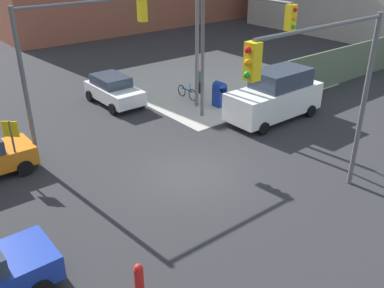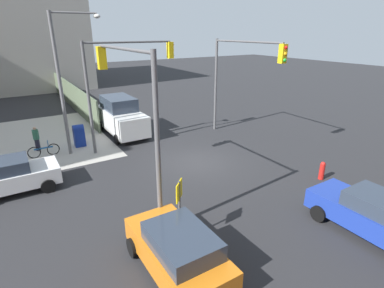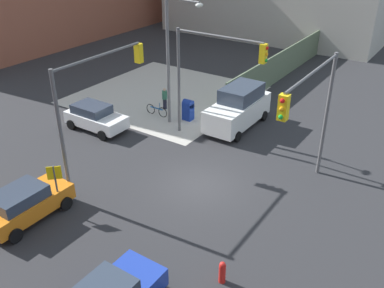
% 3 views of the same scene
% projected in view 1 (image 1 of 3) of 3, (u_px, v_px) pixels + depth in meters
% --- Properties ---
extents(ground_plane, '(120.00, 120.00, 0.00)m').
position_uv_depth(ground_plane, '(188.00, 174.00, 17.43)').
color(ground_plane, '#28282B').
extents(sidewalk_corner, '(12.00, 12.00, 0.01)m').
position_uv_depth(sidewalk_corner, '(210.00, 80.00, 28.80)').
color(sidewalk_corner, '#ADA89E').
rests_on(sidewalk_corner, ground).
extents(construction_fence, '(22.04, 0.12, 2.40)m').
position_uv_depth(construction_fence, '(373.00, 56.00, 29.86)').
color(construction_fence, '#56664C').
rests_on(construction_fence, ground).
extents(traffic_signal_nw_corner, '(5.88, 0.36, 6.50)m').
position_uv_depth(traffic_signal_nw_corner, '(76.00, 48.00, 17.28)').
color(traffic_signal_nw_corner, '#59595B').
rests_on(traffic_signal_nw_corner, ground).
extents(traffic_signal_se_corner, '(6.29, 0.36, 6.50)m').
position_uv_depth(traffic_signal_se_corner, '(328.00, 80.00, 13.39)').
color(traffic_signal_se_corner, '#59595B').
rests_on(traffic_signal_se_corner, ground).
extents(traffic_signal_ne_corner, '(0.36, 5.71, 6.50)m').
position_uv_depth(traffic_signal_ne_corner, '(234.00, 35.00, 19.55)').
color(traffic_signal_ne_corner, '#59595B').
rests_on(traffic_signal_ne_corner, ground).
extents(street_lamp_corner, '(0.58, 2.67, 8.00)m').
position_uv_depth(street_lamp_corner, '(201.00, 23.00, 22.09)').
color(street_lamp_corner, slate).
rests_on(street_lamp_corner, ground).
extents(warning_sign_two_way, '(0.48, 0.48, 2.40)m').
position_uv_depth(warning_sign_two_way, '(12.00, 139.00, 16.62)').
color(warning_sign_two_way, '#4C4C4C').
rests_on(warning_sign_two_way, ground).
extents(mailbox_blue, '(0.56, 0.64, 1.43)m').
position_uv_depth(mailbox_blue, '(219.00, 93.00, 24.09)').
color(mailbox_blue, navy).
rests_on(mailbox_blue, ground).
extents(fire_hydrant, '(0.26, 0.26, 0.94)m').
position_uv_depth(fire_hydrant, '(139.00, 278.00, 11.45)').
color(fire_hydrant, red).
rests_on(fire_hydrant, ground).
extents(sedan_white, '(2.02, 4.03, 1.62)m').
position_uv_depth(sedan_white, '(114.00, 90.00, 24.39)').
color(sedan_white, white).
rests_on(sedan_white, ground).
extents(van_white_delivery, '(5.40, 2.32, 2.62)m').
position_uv_depth(van_white_delivery, '(276.00, 96.00, 22.19)').
color(van_white_delivery, white).
rests_on(van_white_delivery, ground).
extents(pedestrian_crossing, '(0.36, 0.36, 1.54)m').
position_uv_depth(pedestrian_crossing, '(200.00, 81.00, 26.10)').
color(pedestrian_crossing, '#2D664C').
rests_on(pedestrian_crossing, ground).
extents(bicycle_leaning_on_fence, '(0.05, 1.75, 0.97)m').
position_uv_depth(bicycle_leaning_on_fence, '(187.00, 93.00, 25.47)').
color(bicycle_leaning_on_fence, black).
rests_on(bicycle_leaning_on_fence, ground).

